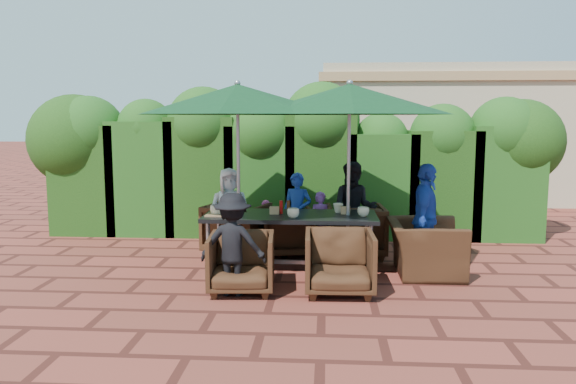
# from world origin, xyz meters

# --- Properties ---
(ground) EXTENTS (80.00, 80.00, 0.00)m
(ground) POSITION_xyz_m (0.00, 0.00, 0.00)
(ground) COLOR maroon
(ground) RESTS_ON ground
(dining_table) EXTENTS (2.22, 0.90, 0.75)m
(dining_table) POSITION_xyz_m (0.13, -0.04, 0.67)
(dining_table) COLOR black
(dining_table) RESTS_ON ground
(umbrella_left) EXTENTS (2.61, 2.61, 2.46)m
(umbrella_left) POSITION_xyz_m (-0.54, -0.05, 2.21)
(umbrella_left) COLOR gray
(umbrella_left) RESTS_ON ground
(umbrella_right) EXTENTS (2.59, 2.59, 2.46)m
(umbrella_right) POSITION_xyz_m (0.87, -0.02, 2.21)
(umbrella_right) COLOR gray
(umbrella_right) RESTS_ON ground
(chair_far_left) EXTENTS (0.99, 0.96, 0.83)m
(chair_far_left) POSITION_xyz_m (-0.71, 0.86, 0.42)
(chair_far_left) COLOR black
(chair_far_left) RESTS_ON ground
(chair_far_mid) EXTENTS (0.86, 0.82, 0.76)m
(chair_far_mid) POSITION_xyz_m (0.04, 0.79, 0.38)
(chair_far_mid) COLOR black
(chair_far_mid) RESTS_ON ground
(chair_far_right) EXTENTS (0.85, 0.81, 0.83)m
(chair_far_right) POSITION_xyz_m (1.02, 0.80, 0.42)
(chair_far_right) COLOR black
(chair_far_right) RESTS_ON ground
(chair_near_left) EXTENTS (0.78, 0.74, 0.75)m
(chair_near_left) POSITION_xyz_m (-0.37, -0.97, 0.38)
(chair_near_left) COLOR black
(chair_near_left) RESTS_ON ground
(chair_near_right) EXTENTS (0.79, 0.75, 0.80)m
(chair_near_right) POSITION_xyz_m (0.75, -0.94, 0.40)
(chair_near_right) COLOR black
(chair_near_right) RESTS_ON ground
(chair_end_right) EXTENTS (0.68, 1.04, 0.91)m
(chair_end_right) POSITION_xyz_m (1.86, -0.05, 0.45)
(chair_end_right) COLOR black
(chair_end_right) RESTS_ON ground
(adult_far_left) EXTENTS (0.71, 0.54, 1.27)m
(adult_far_left) POSITION_xyz_m (-0.81, 0.84, 0.63)
(adult_far_left) COLOR silver
(adult_far_left) RESTS_ON ground
(adult_far_mid) EXTENTS (0.50, 0.45, 1.19)m
(adult_far_mid) POSITION_xyz_m (0.17, 0.97, 0.60)
(adult_far_mid) COLOR #1F43AB
(adult_far_mid) RESTS_ON ground
(adult_far_right) EXTENTS (0.70, 0.47, 1.36)m
(adult_far_right) POSITION_xyz_m (1.00, 0.86, 0.68)
(adult_far_right) COLOR black
(adult_far_right) RESTS_ON ground
(adult_near_left) EXTENTS (0.76, 0.38, 1.16)m
(adult_near_left) POSITION_xyz_m (-0.45, -1.07, 0.58)
(adult_near_left) COLOR black
(adult_near_left) RESTS_ON ground
(adult_end_right) EXTENTS (0.61, 0.91, 1.42)m
(adult_end_right) POSITION_xyz_m (1.86, -0.00, 0.71)
(adult_end_right) COLOR #1F43AB
(adult_end_right) RESTS_ON ground
(child_left) EXTENTS (0.30, 0.26, 0.76)m
(child_left) POSITION_xyz_m (-0.31, 1.10, 0.38)
(child_left) COLOR #ED53A8
(child_left) RESTS_ON ground
(child_right) EXTENTS (0.35, 0.29, 0.92)m
(child_right) POSITION_xyz_m (0.51, 0.94, 0.46)
(child_right) COLOR #9D51AF
(child_right) RESTS_ON ground
(pedestrian_a) EXTENTS (1.55, 1.09, 1.57)m
(pedestrian_a) POSITION_xyz_m (1.43, 4.06, 0.78)
(pedestrian_a) COLOR green
(pedestrian_a) RESTS_ON ground
(pedestrian_b) EXTENTS (1.06, 0.88, 1.90)m
(pedestrian_b) POSITION_xyz_m (2.52, 4.53, 0.95)
(pedestrian_b) COLOR #ED53A8
(pedestrian_b) RESTS_ON ground
(pedestrian_c) EXTENTS (1.20, 0.66, 1.79)m
(pedestrian_c) POSITION_xyz_m (3.24, 4.15, 0.90)
(pedestrian_c) COLOR gray
(pedestrian_c) RESTS_ON ground
(cup_a) EXTENTS (0.17, 0.17, 0.13)m
(cup_a) POSITION_xyz_m (-0.81, -0.15, 0.82)
(cup_a) COLOR beige
(cup_a) RESTS_ON dining_table
(cup_b) EXTENTS (0.13, 0.13, 0.12)m
(cup_b) POSITION_xyz_m (-0.52, 0.01, 0.81)
(cup_b) COLOR beige
(cup_b) RESTS_ON dining_table
(cup_c) EXTENTS (0.15, 0.15, 0.12)m
(cup_c) POSITION_xyz_m (0.18, -0.30, 0.81)
(cup_c) COLOR beige
(cup_c) RESTS_ON dining_table
(cup_d) EXTENTS (0.13, 0.13, 0.12)m
(cup_d) POSITION_xyz_m (0.75, 0.14, 0.81)
(cup_d) COLOR beige
(cup_d) RESTS_ON dining_table
(cup_e) EXTENTS (0.15, 0.15, 0.12)m
(cup_e) POSITION_xyz_m (1.06, -0.12, 0.81)
(cup_e) COLOR beige
(cup_e) RESTS_ON dining_table
(ketchup_bottle) EXTENTS (0.04, 0.04, 0.17)m
(ketchup_bottle) POSITION_xyz_m (0.01, 0.01, 0.83)
(ketchup_bottle) COLOR #B20C0A
(ketchup_bottle) RESTS_ON dining_table
(sauce_bottle) EXTENTS (0.04, 0.04, 0.17)m
(sauce_bottle) POSITION_xyz_m (0.10, 0.04, 0.83)
(sauce_bottle) COLOR #4C230C
(sauce_bottle) RESTS_ON dining_table
(serving_tray) EXTENTS (0.35, 0.25, 0.02)m
(serving_tray) POSITION_xyz_m (-0.76, -0.18, 0.76)
(serving_tray) COLOR olive
(serving_tray) RESTS_ON dining_table
(number_block_left) EXTENTS (0.12, 0.06, 0.10)m
(number_block_left) POSITION_xyz_m (-0.08, -0.04, 0.80)
(number_block_left) COLOR tan
(number_block_left) RESTS_ON dining_table
(number_block_right) EXTENTS (0.12, 0.06, 0.10)m
(number_block_right) POSITION_xyz_m (0.84, 0.03, 0.80)
(number_block_right) COLOR tan
(number_block_right) RESTS_ON dining_table
(hedge_wall) EXTENTS (9.10, 1.60, 2.59)m
(hedge_wall) POSITION_xyz_m (-0.21, 2.32, 1.37)
(hedge_wall) COLOR #15340E
(hedge_wall) RESTS_ON ground
(building) EXTENTS (6.20, 3.08, 3.20)m
(building) POSITION_xyz_m (3.50, 6.99, 1.61)
(building) COLOR tan
(building) RESTS_ON ground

